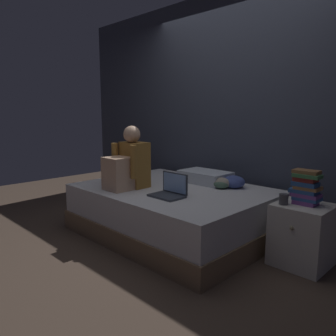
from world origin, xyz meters
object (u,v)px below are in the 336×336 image
Objects in this scene: person_sitting at (128,165)px; laptop at (170,191)px; pillow at (205,177)px; book_stack at (306,188)px; clothes_pile at (229,183)px; mug at (284,199)px; nightstand at (302,235)px; bed at (174,211)px.

laptop is (0.57, 0.06, -0.20)m from person_sitting.
pillow is 1.24m from book_stack.
pillow is at bearing 63.06° from person_sitting.
person_sitting reaches higher than clothes_pile.
mug is (1.51, 0.47, -0.18)m from person_sitting.
pillow reaches higher than mug.
pillow is at bearing 102.57° from laptop.
pillow is at bearing 163.49° from mug.
nightstand is 1.29m from pillow.
nightstand is at bearing 42.69° from mug.
book_stack is (1.06, 0.55, 0.11)m from laptop.
person_sitting is at bearing -116.94° from pillow.
nightstand is 1.84× the size of book_stack.
book_stack reaches higher than clothes_pile.
bed is 1.39m from book_stack.
bed is 3.05× the size of person_sitting.
bed is 3.57× the size of pillow.
clothes_pile is at bearing -6.77° from pillow.
person_sitting is (-1.64, -0.59, 0.49)m from nightstand.
laptop reaches higher than nightstand.
pillow is at bearing 171.51° from book_stack.
book_stack is (1.29, 0.27, 0.42)m from bed.
nightstand is 5.91× the size of mug.
pillow reaches higher than nightstand.
nightstand is at bearing -72.68° from book_stack.
nightstand is (1.30, 0.24, 0.02)m from bed.
book_stack is 0.89m from clothes_pile.
clothes_pile is (0.42, 0.41, 0.31)m from bed.
book_stack is at bearing 20.56° from person_sitting.
bed is 1.22m from mug.
laptop reaches higher than pillow.
person_sitting is 2.26× the size of book_stack.
pillow is 1.82× the size of clothes_pile.
person_sitting reaches higher than nightstand.
nightstand is at bearing 19.73° from person_sitting.
mug is (-0.13, -0.12, 0.31)m from nightstand.
book_stack is at bearing -8.49° from pillow.
mug is at bearing 17.22° from person_sitting.
clothes_pile is (0.76, 0.75, -0.19)m from person_sitting.
bed is at bearing 45.57° from person_sitting.
nightstand is 0.36m from mug.
bed is 6.25× the size of laptop.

